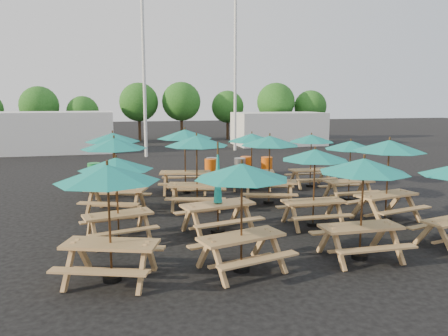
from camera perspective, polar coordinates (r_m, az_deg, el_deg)
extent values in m
plane|color=black|center=(15.28, 1.39, -4.93)|extent=(120.00, 120.00, 0.00)
cube|color=tan|center=(9.24, -14.61, -9.59)|extent=(2.04, 1.33, 0.06)
cube|color=tan|center=(8.73, -16.11, -12.90)|extent=(1.88, 0.88, 0.04)
cube|color=tan|center=(9.96, -13.17, -10.02)|extent=(1.88, 0.88, 0.04)
cylinder|color=black|center=(9.49, -14.43, -13.76)|extent=(0.38, 0.38, 0.11)
cylinder|color=brown|center=(9.11, -14.72, -7.01)|extent=(0.05, 0.05, 2.43)
cone|color=#14887F|center=(8.89, -14.98, -0.65)|extent=(2.65, 2.65, 0.34)
cube|color=tan|center=(11.72, -13.68, -5.91)|extent=(1.85, 1.07, 0.06)
cube|color=tan|center=(11.20, -12.80, -8.07)|extent=(1.75, 0.65, 0.04)
cube|color=tan|center=(12.39, -14.37, -6.46)|extent=(1.75, 0.65, 0.04)
cylinder|color=black|center=(11.90, -13.55, -9.02)|extent=(0.35, 0.35, 0.10)
cylinder|color=brown|center=(11.62, -13.75, -4.02)|extent=(0.04, 0.04, 2.23)
cone|color=#14887F|center=(11.45, -13.92, 0.57)|extent=(2.30, 2.30, 0.31)
cube|color=tan|center=(14.57, -13.94, -2.69)|extent=(2.08, 1.37, 0.06)
cube|color=tan|center=(13.98, -14.86, -4.52)|extent=(1.91, 0.91, 0.04)
cube|color=tan|center=(15.28, -13.00, -3.30)|extent=(1.91, 0.91, 0.04)
cylinder|color=black|center=(14.73, -13.83, -5.51)|extent=(0.39, 0.39, 0.11)
cylinder|color=brown|center=(14.48, -14.00, -0.98)|extent=(0.05, 0.05, 2.47)
cone|color=#14887F|center=(14.35, -14.16, 3.13)|extent=(2.71, 2.71, 0.34)
cube|color=tan|center=(17.32, -14.16, -0.90)|extent=(1.99, 1.02, 0.06)
cube|color=tan|center=(16.70, -13.75, -2.32)|extent=(1.92, 0.55, 0.04)
cube|color=tan|center=(18.06, -14.47, -1.50)|extent=(1.92, 0.55, 0.04)
cylinder|color=black|center=(17.46, -14.07, -3.26)|extent=(0.38, 0.38, 0.11)
cylinder|color=brown|center=(17.26, -14.22, 0.52)|extent=(0.05, 0.05, 2.43)
cone|color=#14887F|center=(17.14, -14.35, 3.91)|extent=(2.37, 2.37, 0.34)
cube|color=tan|center=(9.46, 2.28, -8.95)|extent=(1.98, 1.18, 0.06)
cube|color=tan|center=(9.02, 4.59, -11.90)|extent=(1.86, 0.74, 0.04)
cube|color=tan|center=(10.11, 0.22, -9.53)|extent=(1.86, 0.74, 0.04)
cylinder|color=black|center=(9.71, 2.26, -12.95)|extent=(0.37, 0.37, 0.10)
cylinder|color=brown|center=(9.34, 2.30, -6.48)|extent=(0.05, 0.05, 2.37)
cone|color=#14887F|center=(9.13, 2.34, -0.41)|extent=(2.49, 2.49, 0.33)
cube|color=tan|center=(12.01, -0.80, -4.79)|extent=(2.11, 1.19, 0.07)
cube|color=tan|center=(11.46, 0.82, -7.12)|extent=(2.00, 0.71, 0.04)
cube|color=tan|center=(12.72, -2.25, -5.49)|extent=(2.00, 0.71, 0.04)
cylinder|color=black|center=(12.21, -0.79, -8.26)|extent=(0.40, 0.40, 0.11)
cylinder|color=brown|center=(11.91, -0.81, -2.67)|extent=(0.05, 0.05, 2.54)
cone|color=#14887F|center=(11.83, -0.81, -0.57)|extent=(0.24, 0.24, 1.66)
cube|color=tan|center=(14.77, -3.54, -2.23)|extent=(2.09, 1.25, 0.07)
cube|color=tan|center=(14.14, -3.77, -4.05)|extent=(1.96, 0.78, 0.04)
cube|color=tan|center=(15.54, -3.32, -2.86)|extent=(1.96, 0.78, 0.04)
cylinder|color=black|center=(14.94, -3.51, -5.06)|extent=(0.39, 0.39, 0.11)
cylinder|color=brown|center=(14.69, -3.56, -0.52)|extent=(0.05, 0.05, 2.50)
cone|color=#14887F|center=(14.56, -3.60, 3.58)|extent=(2.63, 2.63, 0.35)
cube|color=tan|center=(17.24, -5.08, -0.59)|extent=(2.10, 1.17, 0.07)
cube|color=tan|center=(16.59, -5.19, -2.10)|extent=(2.00, 0.69, 0.04)
cube|color=tan|center=(18.01, -4.94, -1.21)|extent=(2.00, 0.69, 0.04)
cylinder|color=black|center=(17.39, -5.04, -3.06)|extent=(0.40, 0.40, 0.11)
cylinder|color=brown|center=(17.17, -5.10, 0.89)|extent=(0.05, 0.05, 2.53)
cone|color=#14887F|center=(17.06, -5.15, 4.45)|extent=(2.58, 2.58, 0.35)
cube|color=tan|center=(10.63, 17.44, -7.33)|extent=(1.87, 0.74, 0.06)
cube|color=tan|center=(10.17, 19.38, -9.95)|extent=(1.87, 0.27, 0.04)
cube|color=tan|center=(11.28, 15.56, -7.89)|extent=(1.87, 0.27, 0.04)
cylinder|color=black|center=(10.85, 17.26, -10.96)|extent=(0.37, 0.37, 0.10)
cylinder|color=brown|center=(10.52, 17.55, -5.10)|extent=(0.05, 0.05, 2.38)
cone|color=#14887F|center=(10.33, 17.81, 0.31)|extent=(2.05, 2.05, 0.33)
cube|color=tan|center=(12.99, 11.61, -4.29)|extent=(1.80, 0.73, 0.06)
cube|color=tan|center=(12.48, 12.83, -6.23)|extent=(1.79, 0.28, 0.04)
cube|color=tan|center=(13.63, 10.43, -4.86)|extent=(1.79, 0.28, 0.04)
cylinder|color=black|center=(13.16, 11.52, -7.19)|extent=(0.36, 0.36, 0.10)
cylinder|color=brown|center=(12.90, 11.67, -2.53)|extent=(0.04, 0.04, 2.28)
cone|color=#14887F|center=(12.75, 11.81, 1.72)|extent=(1.99, 1.99, 0.32)
cube|color=tan|center=(15.51, 5.90, -1.80)|extent=(2.04, 1.29, 0.06)
cube|color=tan|center=(14.88, 5.98, -3.47)|extent=(1.90, 0.84, 0.04)
cube|color=tan|center=(16.25, 5.80, -2.41)|extent=(1.90, 0.84, 0.04)
cylinder|color=black|center=(15.66, 5.86, -4.43)|extent=(0.38, 0.38, 0.11)
cylinder|color=brown|center=(15.43, 5.93, -0.22)|extent=(0.05, 0.05, 2.44)
cone|color=#14887F|center=(15.30, 5.99, 3.59)|extent=(2.63, 2.63, 0.34)
cube|color=tan|center=(17.92, 3.61, -0.43)|extent=(1.94, 1.14, 0.06)
cube|color=tan|center=(17.32, 3.72, -1.75)|extent=(1.82, 0.70, 0.04)
cube|color=tan|center=(18.63, 3.48, -0.98)|extent=(1.82, 0.70, 0.04)
cylinder|color=black|center=(18.05, 3.59, -2.61)|extent=(0.36, 0.36, 0.10)
cylinder|color=brown|center=(17.86, 3.62, 0.88)|extent=(0.04, 0.04, 2.32)
cone|color=#14887F|center=(17.75, 3.65, 4.01)|extent=(2.42, 2.42, 0.32)
cube|color=tan|center=(12.78, 25.49, -6.68)|extent=(1.68, 0.58, 0.04)
cube|color=tan|center=(14.17, 20.45, -3.29)|extent=(2.07, 1.16, 0.07)
cube|color=tan|center=(13.78, 22.56, -5.09)|extent=(1.96, 0.69, 0.04)
cube|color=tan|center=(14.72, 18.35, -3.99)|extent=(1.96, 0.69, 0.04)
cylinder|color=black|center=(14.34, 20.29, -6.21)|extent=(0.39, 0.39, 0.11)
cylinder|color=brown|center=(14.09, 20.55, -1.52)|extent=(0.05, 0.05, 2.49)
cone|color=#14887F|center=(13.94, 20.79, 2.74)|extent=(2.54, 2.54, 0.35)
cube|color=tan|center=(16.54, 16.02, -1.68)|extent=(1.73, 0.68, 0.06)
cube|color=tan|center=(16.06, 17.11, -3.06)|extent=(1.73, 0.24, 0.04)
cube|color=tan|center=(17.14, 14.92, -2.22)|extent=(1.73, 0.24, 0.04)
cylinder|color=black|center=(16.67, 15.92, -3.93)|extent=(0.35, 0.35, 0.10)
cylinder|color=brown|center=(16.48, 16.08, -0.33)|extent=(0.04, 0.04, 2.21)
cone|color=#14887F|center=(16.36, 16.22, 2.90)|extent=(1.90, 1.90, 0.31)
cube|color=tan|center=(18.79, 11.22, -0.24)|extent=(1.75, 0.69, 0.06)
cube|color=tan|center=(18.26, 12.04, -1.42)|extent=(1.75, 0.25, 0.04)
cube|color=tan|center=(19.41, 10.40, -0.77)|extent=(1.75, 0.25, 0.04)
cylinder|color=black|center=(18.90, 11.16, -2.24)|extent=(0.35, 0.35, 0.10)
cylinder|color=brown|center=(18.73, 11.26, 0.96)|extent=(0.04, 0.04, 2.23)
cone|color=#14887F|center=(18.62, 11.35, 3.83)|extent=(1.92, 1.92, 0.31)
cylinder|color=green|center=(20.20, -16.59, -0.60)|extent=(0.55, 0.55, 0.88)
cylinder|color=gray|center=(21.07, -1.56, 0.16)|extent=(0.55, 0.55, 0.88)
cylinder|color=#E0580D|center=(20.69, -1.78, -0.01)|extent=(0.55, 0.55, 0.88)
cylinder|color=gray|center=(20.97, 2.08, 0.11)|extent=(0.55, 0.55, 0.88)
cylinder|color=#E0580D|center=(21.53, 2.89, 0.34)|extent=(0.55, 0.55, 0.88)
cylinder|color=#E0580D|center=(21.43, 5.60, 0.26)|extent=(0.55, 0.55, 0.88)
cylinder|color=silver|center=(28.44, -10.45, 13.54)|extent=(0.20, 0.20, 12.00)
cylinder|color=silver|center=(31.54, 1.48, 13.22)|extent=(0.20, 0.20, 12.00)
cube|color=silver|center=(32.60, -21.31, 4.38)|extent=(8.00, 4.00, 2.80)
cube|color=silver|center=(35.81, 7.12, 5.13)|extent=(7.00, 4.00, 2.60)
cylinder|color=#382314|center=(38.70, -22.81, 4.44)|extent=(0.24, 0.24, 2.14)
sphere|color=#1E5919|center=(38.61, -23.00, 7.53)|extent=(3.11, 3.11, 3.11)
cylinder|color=#382314|center=(38.11, -17.84, 4.38)|extent=(0.24, 0.24, 1.78)
sphere|color=#1E5919|center=(38.02, -17.97, 7.00)|extent=(2.59, 2.59, 2.59)
cylinder|color=#382314|center=(39.14, -10.96, 5.14)|extent=(0.24, 0.24, 2.31)
sphere|color=#1E5919|center=(39.06, -11.06, 8.45)|extent=(3.36, 3.36, 3.36)
cylinder|color=#382314|center=(39.07, -5.54, 5.28)|extent=(0.24, 0.24, 2.35)
sphere|color=#1E5919|center=(38.99, -5.60, 8.65)|extent=(3.41, 3.41, 3.41)
cylinder|color=#382314|center=(40.36, 0.47, 5.21)|extent=(0.24, 0.24, 2.02)
sphere|color=#1E5919|center=(40.28, 0.48, 8.01)|extent=(2.94, 2.94, 2.94)
cylinder|color=#382314|center=(39.89, 6.73, 5.33)|extent=(0.24, 0.24, 2.32)
sphere|color=#1E5919|center=(39.81, 6.79, 8.59)|extent=(3.38, 3.38, 3.38)
cylinder|color=#382314|center=(41.25, 11.14, 5.13)|extent=(0.24, 0.24, 2.03)
sphere|color=#1E5919|center=(41.17, 11.22, 7.89)|extent=(2.95, 2.95, 2.95)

